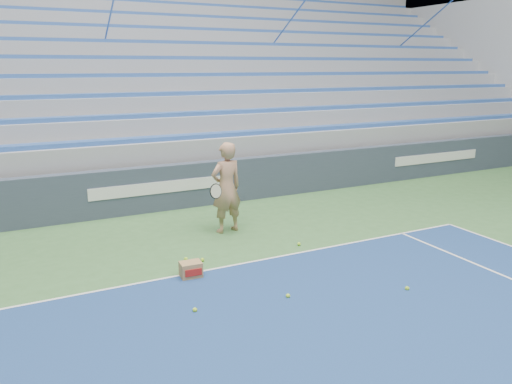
{
  "coord_description": "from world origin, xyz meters",
  "views": [
    {
      "loc": [
        -3.03,
        4.39,
        3.41
      ],
      "look_at": [
        0.95,
        12.38,
        1.15
      ],
      "focal_mm": 35.0,
      "sensor_mm": 36.0,
      "label": 1
    }
  ],
  "objects": [
    {
      "name": "tennis_ball_0",
      "position": [
        -0.93,
        10.58,
        0.03
      ],
      "size": [
        0.07,
        0.07,
        0.07
      ],
      "primitive_type": "sphere",
      "color": "#B4EB30",
      "rests_on": "ground"
    },
    {
      "name": "ball_box",
      "position": [
        -0.57,
        11.76,
        0.13
      ],
      "size": [
        0.37,
        0.29,
        0.26
      ],
      "color": "#9C7A4B",
      "rests_on": "ground"
    },
    {
      "name": "tennis_ball_2",
      "position": [
        1.82,
        12.25,
        0.03
      ],
      "size": [
        0.07,
        0.07,
        0.07
      ],
      "primitive_type": "sphere",
      "color": "#B4EB30",
      "rests_on": "ground"
    },
    {
      "name": "tennis_ball_4",
      "position": [
        -0.41,
        12.49,
        0.03
      ],
      "size": [
        0.07,
        0.07,
        0.07
      ],
      "primitive_type": "sphere",
      "color": "#B4EB30",
      "rests_on": "ground"
    },
    {
      "name": "tennis_ball_1",
      "position": [
        0.49,
        10.38,
        0.03
      ],
      "size": [
        0.07,
        0.07,
        0.07
      ],
      "primitive_type": "sphere",
      "color": "#B4EB30",
      "rests_on": "ground"
    },
    {
      "name": "tennis_player",
      "position": [
        0.9,
        13.67,
        0.96
      ],
      "size": [
        0.98,
        0.89,
        1.91
      ],
      "color": "tan",
      "rests_on": "ground"
    },
    {
      "name": "bleachers",
      "position": [
        0.0,
        21.6,
        2.36
      ],
      "size": [
        31.0,
        9.15,
        7.3
      ],
      "color": "#979AA0",
      "rests_on": "ground"
    },
    {
      "name": "sponsor_barrier",
      "position": [
        0.0,
        15.88,
        0.55
      ],
      "size": [
        30.0,
        0.32,
        1.1
      ],
      "color": "#354052",
      "rests_on": "ground"
    },
    {
      "name": "tennis_ball_5",
      "position": [
        2.29,
        9.77,
        0.03
      ],
      "size": [
        0.07,
        0.07,
        0.07
      ],
      "primitive_type": "sphere",
      "color": "#B4EB30",
      "rests_on": "ground"
    },
    {
      "name": "tennis_ball_3",
      "position": [
        -0.16,
        12.32,
        0.03
      ],
      "size": [
        0.07,
        0.07,
        0.07
      ],
      "primitive_type": "sphere",
      "color": "#B4EB30",
      "rests_on": "ground"
    }
  ]
}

